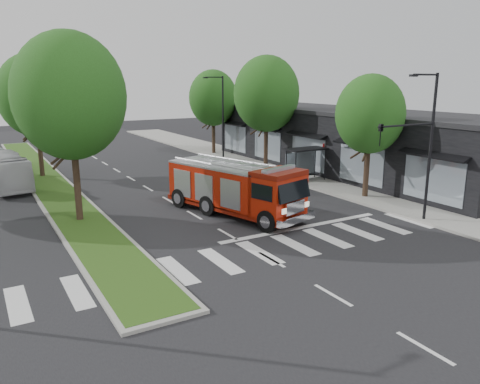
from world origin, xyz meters
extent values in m
plane|color=black|center=(0.00, 0.00, 0.00)|extent=(140.00, 140.00, 0.00)
cube|color=gray|center=(12.50, 10.00, 0.07)|extent=(5.00, 80.00, 0.15)
cube|color=gray|center=(-6.00, 18.00, 0.07)|extent=(3.00, 50.00, 0.14)
cube|color=#2A4B15|center=(-6.00, 18.00, 0.14)|extent=(2.60, 49.50, 0.02)
cube|color=black|center=(17.00, 10.00, 2.50)|extent=(8.00, 30.00, 5.00)
cylinder|color=black|center=(9.80, 7.40, 1.25)|extent=(0.08, 0.08, 2.50)
cylinder|color=black|center=(12.60, 7.40, 1.25)|extent=(0.08, 0.08, 2.50)
cylinder|color=black|center=(9.80, 8.60, 1.25)|extent=(0.08, 0.08, 2.50)
cylinder|color=black|center=(12.60, 8.60, 1.25)|extent=(0.08, 0.08, 2.50)
cube|color=black|center=(11.20, 8.00, 2.55)|extent=(3.20, 1.60, 0.12)
cube|color=#8C99A5|center=(11.20, 8.70, 1.30)|extent=(2.80, 0.04, 1.80)
cube|color=black|center=(11.20, 8.00, 0.55)|extent=(2.40, 0.40, 0.08)
cylinder|color=black|center=(11.50, 2.00, 1.87)|extent=(0.36, 0.36, 3.74)
ellipsoid|color=#1B380F|center=(11.50, 2.00, 5.53)|extent=(4.40, 4.40, 5.06)
cylinder|color=black|center=(11.50, 14.00, 2.20)|extent=(0.36, 0.36, 4.40)
ellipsoid|color=#1B380F|center=(11.50, 14.00, 6.50)|extent=(5.60, 5.60, 6.44)
cylinder|color=black|center=(11.50, 24.00, 1.98)|extent=(0.36, 0.36, 3.96)
ellipsoid|color=#1B380F|center=(11.50, 24.00, 5.85)|extent=(5.00, 5.00, 5.75)
cylinder|color=black|center=(-6.00, 6.00, 2.31)|extent=(0.36, 0.36, 4.62)
ellipsoid|color=#1B380F|center=(-6.00, 6.00, 6.83)|extent=(5.80, 5.80, 6.67)
cylinder|color=black|center=(-6.00, 20.00, 2.20)|extent=(0.36, 0.36, 4.40)
ellipsoid|color=#1B380F|center=(-6.00, 20.00, 6.50)|extent=(5.60, 5.60, 6.44)
cylinder|color=black|center=(10.50, -3.50, 4.00)|extent=(0.16, 0.16, 8.00)
cylinder|color=black|center=(9.60, -3.50, 7.90)|extent=(1.80, 0.10, 0.10)
cube|color=black|center=(8.70, -3.50, 7.85)|extent=(0.45, 0.20, 0.12)
cylinder|color=black|center=(8.50, -3.50, 5.40)|extent=(4.00, 0.10, 0.10)
imported|color=black|center=(6.70, -3.50, 5.00)|extent=(0.18, 0.22, 1.10)
cylinder|color=black|center=(10.50, 20.00, 4.00)|extent=(0.16, 0.16, 8.00)
cylinder|color=black|center=(9.60, 20.00, 7.90)|extent=(1.80, 0.10, 0.10)
cube|color=black|center=(8.70, 20.00, 7.85)|extent=(0.45, 0.20, 0.12)
cube|color=#630F05|center=(2.11, 3.08, 0.53)|extent=(5.06, 9.38, 0.27)
cube|color=#991808|center=(1.88, 3.90, 1.66)|extent=(4.47, 7.32, 2.14)
cube|color=#991808|center=(3.03, -0.10, 1.66)|extent=(3.10, 2.59, 2.25)
cube|color=#B2B2B7|center=(1.88, 3.90, 2.78)|extent=(4.47, 7.32, 0.13)
cylinder|color=#B2B2B7|center=(0.95, 3.64, 3.00)|extent=(1.88, 6.20, 0.11)
cylinder|color=#B2B2B7|center=(2.80, 4.17, 3.00)|extent=(1.88, 6.20, 0.11)
cube|color=silver|center=(3.37, -1.29, 0.64)|extent=(2.78, 1.13, 0.37)
cube|color=#8C99A5|center=(3.03, -0.10, 3.10)|extent=(2.37, 1.01, 0.19)
cylinder|color=black|center=(1.94, -0.75, 0.59)|extent=(0.69, 1.23, 1.18)
cylinder|color=black|center=(4.30, -0.07, 0.59)|extent=(0.69, 1.23, 1.18)
cylinder|color=black|center=(0.69, 3.56, 0.59)|extent=(0.69, 1.23, 1.18)
cylinder|color=black|center=(3.06, 4.24, 0.59)|extent=(0.69, 1.23, 1.18)
cylinder|color=black|center=(-0.02, 6.03, 0.59)|extent=(0.69, 1.23, 1.18)
cylinder|color=black|center=(2.35, 6.71, 0.59)|extent=(0.69, 1.23, 1.18)
camera|label=1|loc=(-10.81, -19.84, 7.62)|focal=35.00mm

